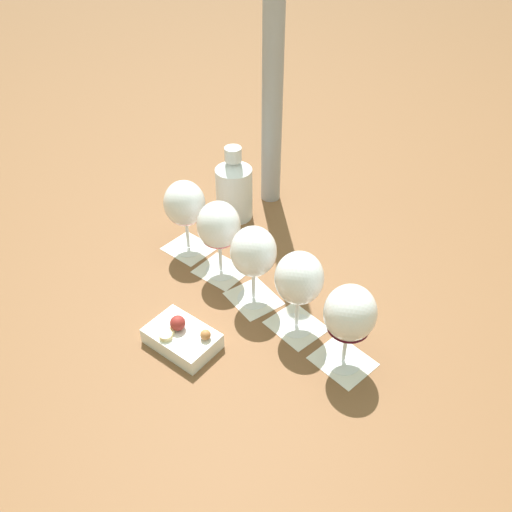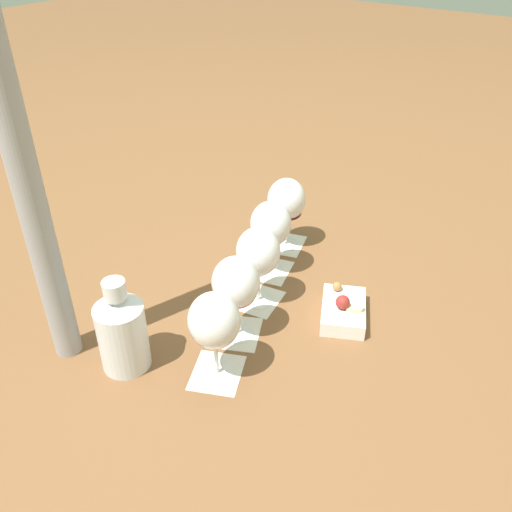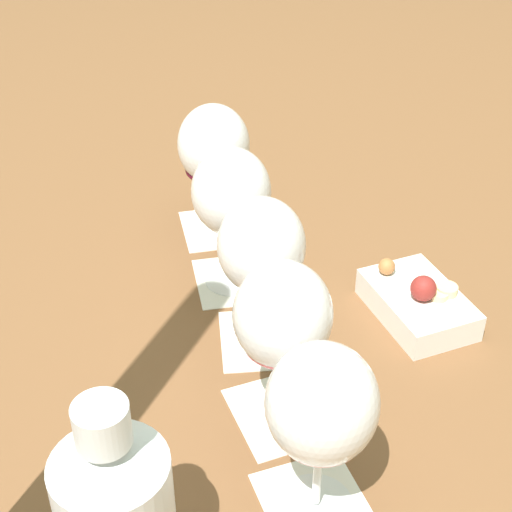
{
  "view_description": "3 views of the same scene",
  "coord_description": "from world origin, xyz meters",
  "px_view_note": "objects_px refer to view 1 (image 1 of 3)",
  "views": [
    {
      "loc": [
        0.8,
        -0.38,
        0.84
      ],
      "look_at": [
        0.0,
        -0.0,
        0.12
      ],
      "focal_mm": 38.0,
      "sensor_mm": 36.0,
      "label": 1
    },
    {
      "loc": [
        -0.81,
        -0.58,
        0.79
      ],
      "look_at": [
        0.0,
        -0.0,
        0.12
      ],
      "focal_mm": 38.0,
      "sensor_mm": 36.0,
      "label": 2
    },
    {
      "loc": [
        -0.71,
        -0.06,
        0.62
      ],
      "look_at": [
        0.0,
        -0.0,
        0.12
      ],
      "focal_mm": 55.0,
      "sensor_mm": 36.0,
      "label": 3
    }
  ],
  "objects_px": {
    "wine_glass_2": "(253,254)",
    "wine_glass_3": "(299,281)",
    "snack_dish": "(182,337)",
    "umbrella_pole": "(273,40)",
    "wine_glass_0": "(185,206)",
    "wine_glass_1": "(219,228)",
    "ceramic_vase": "(234,188)",
    "wine_glass_4": "(350,316)"
  },
  "relations": [
    {
      "from": "wine_glass_2",
      "to": "umbrella_pole",
      "type": "distance_m",
      "value": 0.53
    },
    {
      "from": "wine_glass_0",
      "to": "wine_glass_1",
      "type": "xyz_separation_m",
      "value": [
        0.12,
        0.04,
        0.0
      ]
    },
    {
      "from": "wine_glass_4",
      "to": "umbrella_pole",
      "type": "xyz_separation_m",
      "value": [
        -0.6,
        0.14,
        0.31
      ]
    },
    {
      "from": "wine_glass_0",
      "to": "snack_dish",
      "type": "xyz_separation_m",
      "value": [
        0.3,
        -0.12,
        -0.11
      ]
    },
    {
      "from": "wine_glass_2",
      "to": "snack_dish",
      "type": "relative_size",
      "value": 1.11
    },
    {
      "from": "wine_glass_3",
      "to": "wine_glass_1",
      "type": "bearing_deg",
      "value": -162.15
    },
    {
      "from": "umbrella_pole",
      "to": "wine_glass_0",
      "type": "bearing_deg",
      "value": -66.55
    },
    {
      "from": "wine_glass_1",
      "to": "snack_dish",
      "type": "relative_size",
      "value": 1.11
    },
    {
      "from": "wine_glass_2",
      "to": "snack_dish",
      "type": "height_order",
      "value": "wine_glass_2"
    },
    {
      "from": "wine_glass_1",
      "to": "umbrella_pole",
      "type": "bearing_deg",
      "value": 133.82
    },
    {
      "from": "wine_glass_2",
      "to": "wine_glass_4",
      "type": "bearing_deg",
      "value": 18.97
    },
    {
      "from": "wine_glass_0",
      "to": "snack_dish",
      "type": "distance_m",
      "value": 0.34
    },
    {
      "from": "wine_glass_2",
      "to": "wine_glass_4",
      "type": "height_order",
      "value": "same"
    },
    {
      "from": "wine_glass_1",
      "to": "wine_glass_4",
      "type": "xyz_separation_m",
      "value": [
        0.36,
        0.11,
        0.0
      ]
    },
    {
      "from": "wine_glass_2",
      "to": "wine_glass_0",
      "type": "bearing_deg",
      "value": -163.58
    },
    {
      "from": "wine_glass_3",
      "to": "ceramic_vase",
      "type": "relative_size",
      "value": 0.93
    },
    {
      "from": "ceramic_vase",
      "to": "umbrella_pole",
      "type": "xyz_separation_m",
      "value": [
        -0.04,
        0.13,
        0.35
      ]
    },
    {
      "from": "snack_dish",
      "to": "umbrella_pole",
      "type": "relative_size",
      "value": 0.2
    },
    {
      "from": "wine_glass_2",
      "to": "wine_glass_3",
      "type": "distance_m",
      "value": 0.12
    },
    {
      "from": "wine_glass_0",
      "to": "umbrella_pole",
      "type": "height_order",
      "value": "umbrella_pole"
    },
    {
      "from": "umbrella_pole",
      "to": "ceramic_vase",
      "type": "bearing_deg",
      "value": -71.95
    },
    {
      "from": "wine_glass_1",
      "to": "wine_glass_2",
      "type": "height_order",
      "value": "same"
    },
    {
      "from": "ceramic_vase",
      "to": "umbrella_pole",
      "type": "relative_size",
      "value": 0.23
    },
    {
      "from": "wine_glass_1",
      "to": "wine_glass_3",
      "type": "relative_size",
      "value": 1.0
    },
    {
      "from": "wine_glass_1",
      "to": "wine_glass_3",
      "type": "height_order",
      "value": "same"
    },
    {
      "from": "wine_glass_0",
      "to": "wine_glass_2",
      "type": "distance_m",
      "value": 0.24
    },
    {
      "from": "wine_glass_2",
      "to": "snack_dish",
      "type": "xyz_separation_m",
      "value": [
        0.06,
        -0.19,
        -0.11
      ]
    },
    {
      "from": "ceramic_vase",
      "to": "wine_glass_2",
      "type": "bearing_deg",
      "value": -16.46
    },
    {
      "from": "umbrella_pole",
      "to": "wine_glass_2",
      "type": "bearing_deg",
      "value": -31.77
    },
    {
      "from": "wine_glass_4",
      "to": "umbrella_pole",
      "type": "relative_size",
      "value": 0.22
    },
    {
      "from": "ceramic_vase",
      "to": "wine_glass_1",
      "type": "bearing_deg",
      "value": -31.66
    },
    {
      "from": "wine_glass_0",
      "to": "ceramic_vase",
      "type": "height_order",
      "value": "ceramic_vase"
    },
    {
      "from": "wine_glass_0",
      "to": "wine_glass_2",
      "type": "bearing_deg",
      "value": 16.42
    },
    {
      "from": "wine_glass_3",
      "to": "snack_dish",
      "type": "relative_size",
      "value": 1.11
    },
    {
      "from": "wine_glass_1",
      "to": "ceramic_vase",
      "type": "distance_m",
      "value": 0.24
    },
    {
      "from": "wine_glass_4",
      "to": "umbrella_pole",
      "type": "height_order",
      "value": "umbrella_pole"
    },
    {
      "from": "wine_glass_0",
      "to": "wine_glass_4",
      "type": "relative_size",
      "value": 1.0
    },
    {
      "from": "wine_glass_2",
      "to": "wine_glass_3",
      "type": "xyz_separation_m",
      "value": [
        0.12,
        0.05,
        -0.0
      ]
    },
    {
      "from": "snack_dish",
      "to": "umbrella_pole",
      "type": "xyz_separation_m",
      "value": [
        -0.42,
        0.41,
        0.42
      ]
    },
    {
      "from": "wine_glass_3",
      "to": "umbrella_pole",
      "type": "height_order",
      "value": "umbrella_pole"
    },
    {
      "from": "wine_glass_3",
      "to": "wine_glass_0",
      "type": "bearing_deg",
      "value": -161.87
    },
    {
      "from": "wine_glass_0",
      "to": "wine_glass_4",
      "type": "bearing_deg",
      "value": 17.72
    }
  ]
}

